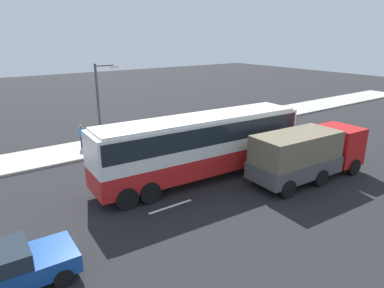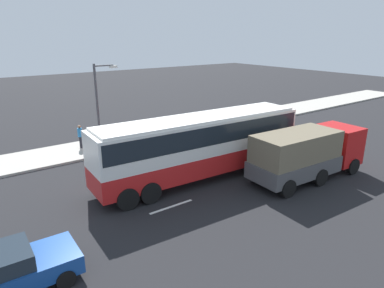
{
  "view_description": "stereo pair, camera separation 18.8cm",
  "coord_description": "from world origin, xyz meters",
  "px_view_note": "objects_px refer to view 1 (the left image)",
  "views": [
    {
      "loc": [
        -10.33,
        -15.05,
        7.94
      ],
      "look_at": [
        0.13,
        -0.52,
        2.18
      ],
      "focal_mm": 32.01,
      "sensor_mm": 36.0,
      "label": 1
    },
    {
      "loc": [
        -10.48,
        -14.94,
        7.94
      ],
      "look_at": [
        0.13,
        -0.52,
        2.18
      ],
      "focal_mm": 32.01,
      "sensor_mm": 36.0,
      "label": 2
    }
  ],
  "objects_px": {
    "pedestrian_at_crossing": "(81,134)",
    "street_lamp": "(101,102)",
    "coach_bus": "(201,141)",
    "cargo_truck": "(308,153)",
    "pedestrian_near_curb": "(189,123)"
  },
  "relations": [
    {
      "from": "pedestrian_at_crossing",
      "to": "street_lamp",
      "type": "bearing_deg",
      "value": 116.92
    },
    {
      "from": "coach_bus",
      "to": "street_lamp",
      "type": "distance_m",
      "value": 8.02
    },
    {
      "from": "cargo_truck",
      "to": "pedestrian_near_curb",
      "type": "xyz_separation_m",
      "value": [
        -0.43,
        11.04,
        -0.47
      ]
    },
    {
      "from": "pedestrian_near_curb",
      "to": "cargo_truck",
      "type": "bearing_deg",
      "value": 117.94
    },
    {
      "from": "pedestrian_near_curb",
      "to": "street_lamp",
      "type": "relative_size",
      "value": 0.28
    },
    {
      "from": "street_lamp",
      "to": "pedestrian_at_crossing",
      "type": "bearing_deg",
      "value": 118.75
    },
    {
      "from": "pedestrian_at_crossing",
      "to": "street_lamp",
      "type": "distance_m",
      "value": 3.22
    },
    {
      "from": "coach_bus",
      "to": "pedestrian_near_curb",
      "type": "xyz_separation_m",
      "value": [
        4.41,
        7.48,
        -1.14
      ]
    },
    {
      "from": "cargo_truck",
      "to": "coach_bus",
      "type": "bearing_deg",
      "value": 146.9
    },
    {
      "from": "coach_bus",
      "to": "street_lamp",
      "type": "height_order",
      "value": "street_lamp"
    },
    {
      "from": "pedestrian_near_curb",
      "to": "pedestrian_at_crossing",
      "type": "bearing_deg",
      "value": 14.38
    },
    {
      "from": "coach_bus",
      "to": "street_lamp",
      "type": "xyz_separation_m",
      "value": [
        -2.86,
        7.37,
        1.38
      ]
    },
    {
      "from": "coach_bus",
      "to": "street_lamp",
      "type": "relative_size",
      "value": 2.1
    },
    {
      "from": "coach_bus",
      "to": "cargo_truck",
      "type": "relative_size",
      "value": 1.68
    },
    {
      "from": "street_lamp",
      "to": "coach_bus",
      "type": "bearing_deg",
      "value": -68.81
    }
  ]
}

